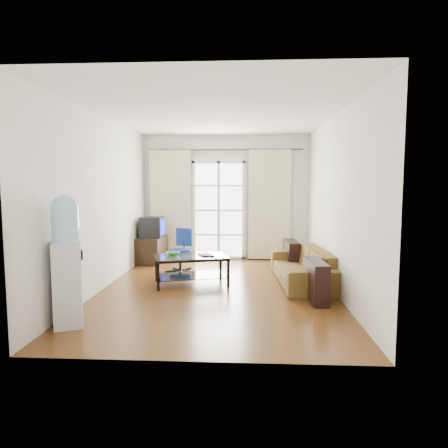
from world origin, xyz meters
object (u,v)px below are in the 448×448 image
Objects in this scene: sofa at (302,266)px; crt_tv at (151,227)px; tv_stand at (152,250)px; task_chair at (181,259)px; coffee_table at (191,266)px; water_cooler at (67,258)px.

crt_tv reaches higher than sofa.
sofa is at bearing -28.64° from crt_tv.
tv_stand is at bearing -122.30° from sofa.
sofa is 2.27m from task_chair.
crt_tv is (-1.07, 1.72, 0.45)m from coffee_table.
tv_stand is 0.49m from crt_tv.
crt_tv is at bearing 66.52° from water_cooler.
task_chair reaches higher than coffee_table.
task_chair is (-2.15, 0.75, -0.05)m from sofa.
tv_stand is 0.91× the size of task_chair.
tv_stand is 0.48× the size of water_cooler.
sofa reaches higher than tv_stand.
crt_tv is (0.00, -0.04, 0.49)m from tv_stand.
sofa is 4.21× the size of crt_tv.
crt_tv is 1.21m from task_chair.
coffee_table is 2.38m from water_cooler.
sofa is 1.32× the size of water_cooler.
water_cooler is (-0.83, -2.94, 0.56)m from task_chair.
task_chair is at bearing -47.54° from crt_tv.
task_chair is at bearing 109.51° from coffee_table.
coffee_table is at bearing -53.20° from task_chair.
coffee_table is at bearing 38.01° from water_cooler.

